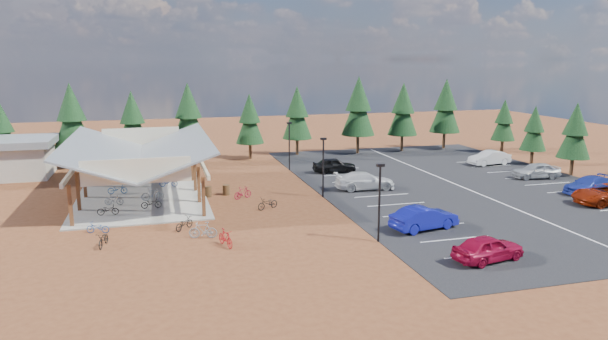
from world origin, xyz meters
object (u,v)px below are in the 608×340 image
(bike_8, at_px, (103,239))
(car_7, at_px, (589,185))
(bike_10, at_px, (98,228))
(lamp_post_0, at_px, (379,197))
(bike_1, at_px, (114,200))
(car_0, at_px, (488,248))
(bike_12, at_px, (184,223))
(car_8, at_px, (536,170))
(bike_0, at_px, (108,210))
(bike_6, at_px, (168,182))
(bike_3, at_px, (110,174))
(lamp_post_1, at_px, (323,163))
(bike_13, at_px, (203,230))
(bike_16, at_px, (268,203))
(bike_5, at_px, (153,194))
(car_4, at_px, (334,165))
(bike_7, at_px, (161,170))
(bike_2, at_px, (117,189))
(bike_4, at_px, (151,203))
(bike_pavilion, at_px, (140,152))
(trash_bin_1, at_px, (226,190))
(car_1, at_px, (424,218))
(trash_bin_0, at_px, (208,192))
(bike_15, at_px, (243,193))
(lamp_post_2, at_px, (289,143))
(bike_11, at_px, (225,238))
(car_9, at_px, (489,158))

(bike_8, height_order, car_7, car_7)
(bike_10, bearing_deg, lamp_post_0, 84.40)
(bike_1, bearing_deg, car_0, -117.99)
(bike_12, xyz_separation_m, car_8, (34.52, 7.47, 0.38))
(bike_0, height_order, bike_6, bike_6)
(bike_3, bearing_deg, lamp_post_1, -115.40)
(bike_6, relative_size, bike_13, 0.88)
(bike_8, xyz_separation_m, bike_16, (11.76, 5.78, 0.01))
(bike_12, bearing_deg, bike_5, -32.70)
(lamp_post_1, relative_size, car_7, 1.01)
(lamp_post_0, xyz_separation_m, car_4, (4.18, 21.42, -2.17))
(bike_0, relative_size, car_7, 0.31)
(lamp_post_0, relative_size, car_4, 1.15)
(bike_7, bearing_deg, bike_6, -156.49)
(car_0, height_order, car_4, car_4)
(bike_0, bearing_deg, bike_2, 0.20)
(bike_4, distance_m, car_8, 36.75)
(bike_pavilion, bearing_deg, trash_bin_1, -15.92)
(bike_0, distance_m, bike_7, 14.60)
(lamp_post_1, relative_size, car_4, 1.15)
(bike_6, xyz_separation_m, car_1, (16.72, -17.60, 0.32))
(trash_bin_1, relative_size, car_8, 0.19)
(lamp_post_0, relative_size, lamp_post_1, 1.00)
(bike_8, relative_size, car_4, 0.40)
(trash_bin_0, distance_m, car_7, 33.35)
(bike_15, distance_m, car_8, 29.24)
(trash_bin_1, xyz_separation_m, car_7, (30.84, -8.02, 0.33))
(bike_1, distance_m, bike_13, 11.71)
(bike_3, relative_size, bike_15, 1.01)
(bike_pavilion, height_order, bike_6, bike_pavilion)
(bike_8, xyz_separation_m, car_8, (39.62, 9.66, 0.35))
(lamp_post_2, xyz_separation_m, bike_15, (-6.72, -10.70, -2.46))
(bike_10, distance_m, bike_13, 7.43)
(bike_4, bearing_deg, bike_pavilion, 10.03)
(bike_pavilion, height_order, lamp_post_2, lamp_post_2)
(bike_5, height_order, car_0, car_0)
(car_1, bearing_deg, trash_bin_0, 33.78)
(lamp_post_2, xyz_separation_m, bike_1, (-17.09, -10.36, -2.42))
(bike_0, xyz_separation_m, bike_15, (10.62, 2.52, 0.00))
(trash_bin_0, xyz_separation_m, bike_8, (-7.61, -11.05, 0.03))
(trash_bin_0, relative_size, bike_2, 0.55)
(bike_11, bearing_deg, bike_5, 90.29)
(bike_pavilion, relative_size, bike_15, 11.30)
(car_9, bearing_deg, bike_16, -73.71)
(bike_1, relative_size, bike_12, 0.89)
(bike_3, xyz_separation_m, bike_15, (11.35, -10.61, -0.11))
(bike_11, bearing_deg, bike_8, 145.83)
(bike_7, relative_size, car_4, 0.37)
(lamp_post_1, height_order, bike_16, lamp_post_1)
(lamp_post_1, xyz_separation_m, bike_11, (-9.68, -10.29, -2.42))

